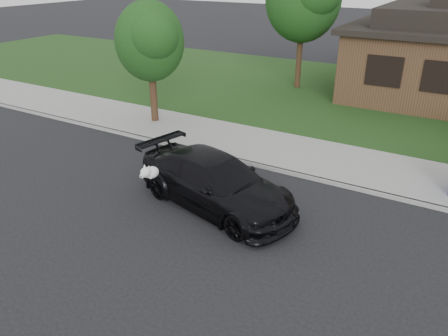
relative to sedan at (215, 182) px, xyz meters
The scene contains 6 objects.
ground 2.20m from the sedan, 21.26° to the right, with size 120.00×120.00×0.00m, color black.
sidewalk 4.71m from the sedan, 65.36° to the left, with size 60.00×3.00×0.12m, color gray.
curb 3.42m from the sedan, 54.64° to the left, with size 60.00×0.12×0.12m, color gray.
lawn 12.41m from the sedan, 80.97° to the left, with size 60.00×13.00×0.13m, color #193814.
sedan is the anchor object (origin of this frame).
tree_2 7.43m from the sedan, 141.30° to the left, with size 2.73×2.60×4.59m.
Camera 1 is at (3.37, -7.89, 5.86)m, focal length 35.00 mm.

